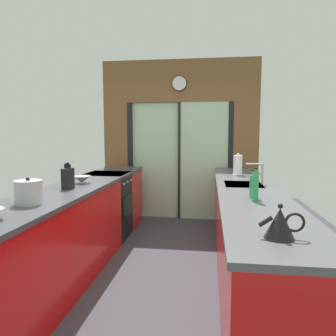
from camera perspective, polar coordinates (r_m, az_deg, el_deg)
The scene contains 13 objects.
ground_plane at distance 3.84m, azimuth -0.70°, elevation -16.35°, with size 5.04×7.60×0.02m, color #38383D.
back_wall_unit at distance 5.33m, azimuth 2.11°, elevation 6.86°, with size 2.64×0.12×2.70m.
left_counter_run at distance 3.51m, azimuth -17.03°, elevation -10.65°, with size 0.62×3.80×0.92m.
right_counter_run at distance 3.39m, azimuth 14.22°, elevation -11.20°, with size 0.62×3.80×0.92m.
sink_faucet at distance 3.52m, azimuth 16.38°, elevation -0.36°, with size 0.19×0.02×0.23m.
oven_range at distance 4.51m, azimuth -11.05°, elevation -6.81°, with size 0.60×0.60×0.92m.
mixing_bowl_far at distance 3.59m, azimuth -15.51°, elevation -2.04°, with size 0.20×0.20×0.08m.
knife_block at distance 3.28m, azimuth -17.87°, elevation -1.80°, with size 0.08×0.14×0.27m.
stock_pot at distance 2.68m, azimuth -24.22°, elevation -4.06°, with size 0.21×0.21×0.21m.
kettle at distance 1.77m, azimuth 19.85°, elevation -9.51°, with size 0.24×0.16×0.19m.
soap_bottle_near at distance 2.63m, azimuth 15.70°, elevation -3.34°, with size 0.05×0.05×0.28m.
soap_bottle_far at distance 2.76m, azimuth 15.32°, elevation -3.21°, with size 0.06×0.06×0.25m.
paper_towel_roll at distance 4.24m, azimuth 12.66°, elevation 0.50°, with size 0.13×0.13×0.30m.
Camera 1 is at (0.52, -2.91, 1.47)m, focal length 33.26 mm.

